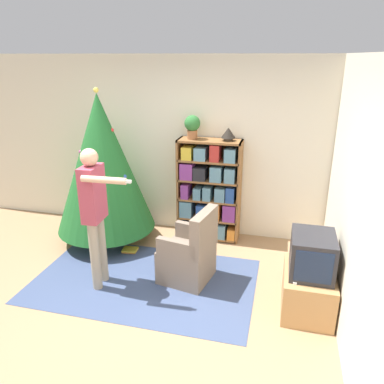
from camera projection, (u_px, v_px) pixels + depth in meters
ground_plane at (134, 309)px, 4.04m from camera, size 14.00×14.00×0.00m
wall_back at (185, 147)px, 5.54m from camera, size 8.00×0.10×2.60m
wall_right at (364, 219)px, 3.11m from camera, size 0.10×8.00×2.60m
area_rug at (144, 280)px, 4.55m from camera, size 2.65×1.61×0.01m
bookshelf at (209, 191)px, 5.40m from camera, size 0.90×0.34×1.48m
tv_stand at (308, 291)px, 3.96m from camera, size 0.52×0.72×0.46m
television at (312, 254)px, 3.80m from camera, size 0.43×0.53×0.42m
game_remote at (295, 281)px, 3.71m from camera, size 0.04×0.12×0.02m
christmas_tree at (102, 164)px, 5.16m from camera, size 1.39×1.39×2.19m
armchair at (190, 255)px, 4.47m from camera, size 0.67×0.66×0.92m
standing_person at (95, 208)px, 4.15m from camera, size 0.64×0.47×1.66m
potted_plant at (192, 125)px, 5.15m from camera, size 0.22×0.22×0.33m
table_lamp at (228, 133)px, 5.07m from camera, size 0.20×0.20×0.18m
book_pile_near_tree at (130, 250)px, 5.21m from camera, size 0.22×0.17×0.05m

